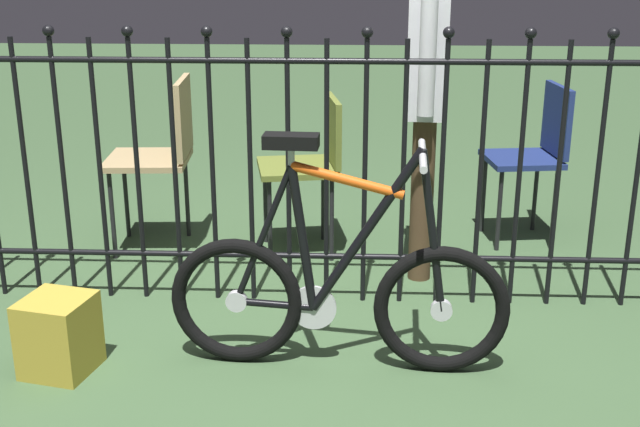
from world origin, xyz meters
TOP-DOWN VIEW (x-y plane):
  - ground_plane at (0.00, 0.00)m, footprint 20.00×20.00m
  - iron_fence at (-0.07, 0.55)m, footprint 3.59×0.07m
  - bicycle at (0.15, -0.06)m, footprint 1.30×0.40m
  - chair_olive at (-0.01, 1.18)m, footprint 0.46×0.46m
  - chair_tan at (-0.79, 1.20)m, footprint 0.45×0.44m
  - chair_navy at (1.18, 1.40)m, footprint 0.42×0.42m
  - person_visitor at (0.54, 0.91)m, footprint 0.21×0.47m
  - display_crate at (-0.91, -0.14)m, footprint 0.29×0.29m

SIDE VIEW (x-z plane):
  - ground_plane at x=0.00m, z-range 0.00..0.00m
  - display_crate at x=-0.91m, z-range 0.00..0.30m
  - bicycle at x=0.15m, z-range -0.15..0.77m
  - chair_olive at x=-0.01m, z-range 0.10..0.92m
  - chair_navy at x=1.18m, z-range 0.10..0.95m
  - chair_tan at x=-0.79m, z-range 0.10..1.01m
  - iron_fence at x=-0.07m, z-range 0.00..1.31m
  - person_visitor at x=0.54m, z-range 0.15..1.73m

